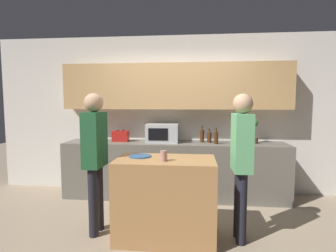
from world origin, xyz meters
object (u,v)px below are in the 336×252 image
Objects in this scene: potted_plant at (254,131)px; bottle_1 at (209,137)px; plate_on_island at (140,156)px; person_center at (95,151)px; bottle_0 at (202,136)px; toaster at (121,136)px; bottle_2 at (216,138)px; cup_0 at (164,156)px; person_left at (242,155)px; microwave at (163,133)px.

potted_plant is 1.74× the size of bottle_1.
person_center is (-0.53, -0.05, 0.06)m from plate_on_island.
toaster is at bearing -178.38° from bottle_0.
bottle_2 is 1.93m from person_center.
bottle_0 is at bearing 73.33° from cup_0.
person_center reaches higher than person_left.
cup_0 is at bearing -106.67° from bottle_0.
person_center reaches higher than cup_0.
toaster is 1.58m from bottle_2.
cup_0 is (-0.57, -1.51, -0.01)m from bottle_1.
potted_plant is at bearing -19.11° from person_left.
toaster is at bearing 121.26° from cup_0.
potted_plant is 0.24× the size of person_left.
potted_plant is (1.46, 0.00, 0.05)m from microwave.
bottle_1 is at bearing 9.78° from person_left.
toaster is at bearing 50.82° from person_left.
bottle_1 is at bearing -10.45° from bottle_0.
bottle_1 is (0.12, -0.02, -0.02)m from bottle_0.
microwave is 0.31× the size of person_left.
person_center reaches higher than plate_on_island.
cup_0 is 0.07× the size of person_center.
potted_plant is 3.43× the size of cup_0.
person_center is at bearing 169.72° from cup_0.
bottle_0 reaches higher than plate_on_island.
microwave reaches higher than toaster.
plate_on_island is (-0.88, -1.31, -0.06)m from bottle_1.
potted_plant is at bearing -1.39° from bottle_1.
bottle_1 reaches higher than toaster.
toaster is 1.34m from person_center.
person_left reaches higher than bottle_0.
toaster is 1.00× the size of plate_on_island.
bottle_0 is 1.05× the size of plate_on_island.
bottle_1 is at bearing 178.61° from potted_plant.
bottle_2 is 2.23× the size of cup_0.
microwave is 2.02× the size of bottle_2.
bottle_1 is 0.87× the size of plate_on_island.
toaster is at bearing 179.87° from microwave.
person_left reaches higher than microwave.
cup_0 is (0.90, -1.49, -0.02)m from toaster.
plate_on_island is (-0.11, -1.29, -0.12)m from microwave.
person_left is at bearing 91.95° from person_center.
person_center is at bearing -136.00° from bottle_1.
toaster is 1.14× the size of bottle_1.
bottle_2 is 1.52m from cup_0.
bottle_2 is 0.16× the size of person_left.
bottle_1 reaches higher than plate_on_island.
cup_0 is (-1.27, -1.49, -0.12)m from potted_plant.
cup_0 is 0.07× the size of person_left.
bottle_1 is (-0.70, 0.02, -0.11)m from potted_plant.
toaster is at bearing 115.04° from plate_on_island.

